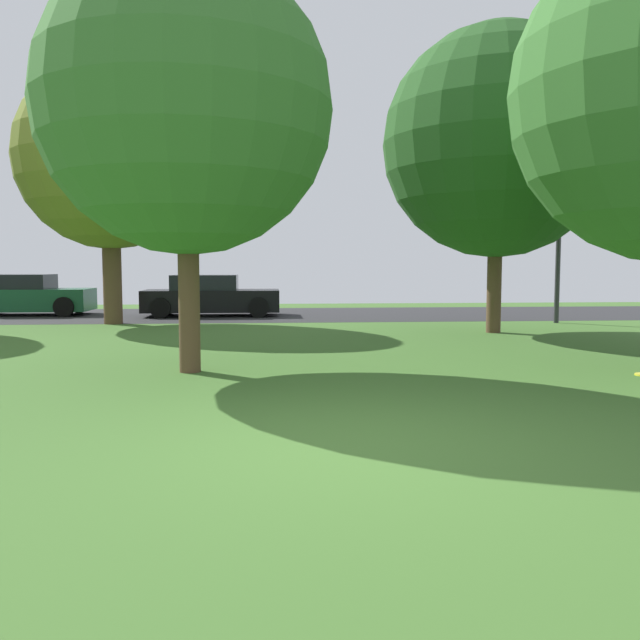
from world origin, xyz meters
The scene contains 8 objects.
ground_plane centered at (0.00, 0.00, 0.00)m, with size 44.00×44.00×0.00m, color #3D6628.
road_strip centered at (0.00, 16.00, 0.00)m, with size 44.00×6.40×0.01m, color #28282B.
oak_tree_right centered at (-5.06, 12.92, 4.60)m, with size 5.06×5.06×7.15m.
birch_tree_lone centered at (-1.93, 4.32, 4.03)m, with size 4.46×4.46×6.27m.
oak_tree_center centered at (4.82, 9.72, 4.58)m, with size 5.51×5.51×7.34m.
parked_car_green centered at (-8.66, 16.39, 0.62)m, with size 4.08×1.94×1.35m.
parked_car_black centered at (-2.56, 15.60, 0.62)m, with size 4.35×1.94×1.33m.
street_lamp_post centered at (7.55, 12.20, 2.25)m, with size 0.14×0.14×4.50m, color #2D2D33.
Camera 1 is at (-0.73, -5.92, 1.67)m, focal length 36.80 mm.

